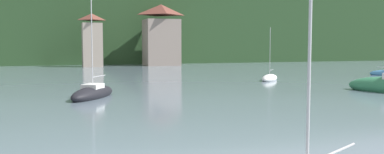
{
  "coord_description": "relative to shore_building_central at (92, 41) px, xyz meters",
  "views": [
    {
      "loc": [
        -5.84,
        28.08,
        3.93
      ],
      "look_at": [
        0.0,
        46.08,
        2.43
      ],
      "focal_mm": 38.94,
      "sensor_mm": 36.0,
      "label": 1
    }
  ],
  "objects": [
    {
      "name": "sailboat_far_1",
      "position": [
        -3.4,
        -43.1,
        -4.18
      ],
      "size": [
        4.45,
        5.93,
        8.51
      ],
      "rotation": [
        0.0,
        0.0,
        4.18
      ],
      "color": "black",
      "rests_on": "ground_plane"
    },
    {
      "name": "shore_building_eastcentral",
      "position": [
        12.59,
        0.99,
        0.96
      ],
      "size": [
        6.44,
        5.85,
        11.24
      ],
      "color": "gray",
      "rests_on": "ground_plane"
    },
    {
      "name": "sailboat_far_7",
      "position": [
        16.1,
        -34.05,
        -4.27
      ],
      "size": [
        3.84,
        4.04,
        5.97
      ],
      "rotation": [
        0.0,
        0.0,
        3.98
      ],
      "color": "white",
      "rests_on": "ground_plane"
    },
    {
      "name": "wooded_hillside",
      "position": [
        28.14,
        38.86,
        3.18
      ],
      "size": [
        352.0,
        56.13,
        47.78
      ],
      "color": "#264223",
      "rests_on": "ground_plane"
    },
    {
      "name": "shore_building_central",
      "position": [
        0.0,
        0.0,
        0.0
      ],
      "size": [
        3.49,
        3.76,
        9.23
      ],
      "color": "gray",
      "rests_on": "ground_plane"
    }
  ]
}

